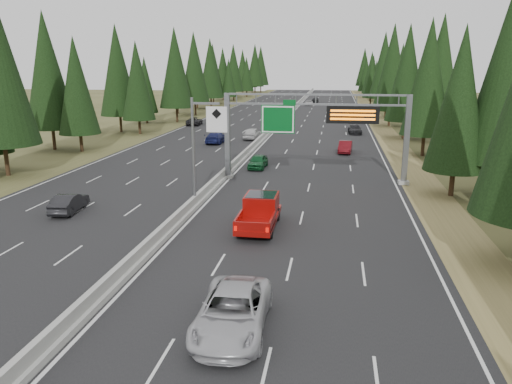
# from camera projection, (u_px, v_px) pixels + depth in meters

# --- Properties ---
(road) EXTENTS (32.00, 260.00, 0.08)m
(road) POSITION_uv_depth(u_px,v_px,m) (279.00, 124.00, 89.64)
(road) COLOR black
(road) RESTS_ON ground
(shoulder_right) EXTENTS (3.60, 260.00, 0.06)m
(shoulder_right) POSITION_uv_depth(u_px,v_px,m) (380.00, 126.00, 86.94)
(shoulder_right) COLOR olive
(shoulder_right) RESTS_ON ground
(shoulder_left) EXTENTS (3.60, 260.00, 0.06)m
(shoulder_left) POSITION_uv_depth(u_px,v_px,m) (183.00, 122.00, 92.35)
(shoulder_left) COLOR #40411E
(shoulder_left) RESTS_ON ground
(median_barrier) EXTENTS (0.70, 260.00, 0.85)m
(median_barrier) POSITION_uv_depth(u_px,v_px,m) (279.00, 122.00, 89.55)
(median_barrier) COLOR gray
(median_barrier) RESTS_ON road
(sign_gantry) EXTENTS (16.75, 0.98, 7.80)m
(sign_gantry) POSITION_uv_depth(u_px,v_px,m) (322.00, 124.00, 43.81)
(sign_gantry) COLOR slate
(sign_gantry) RESTS_ON road
(hov_sign_pole) EXTENTS (2.80, 0.50, 8.00)m
(hov_sign_pole) POSITION_uv_depth(u_px,v_px,m) (201.00, 145.00, 35.72)
(hov_sign_pole) COLOR slate
(hov_sign_pole) RESTS_ON road
(tree_row_right) EXTENTS (11.69, 241.42, 18.22)m
(tree_row_right) POSITION_uv_depth(u_px,v_px,m) (425.00, 73.00, 67.63)
(tree_row_right) COLOR black
(tree_row_right) RESTS_ON ground
(tree_row_left) EXTENTS (11.71, 242.65, 18.72)m
(tree_row_left) POSITION_uv_depth(u_px,v_px,m) (144.00, 72.00, 83.08)
(tree_row_left) COLOR black
(tree_row_left) RESTS_ON ground
(silver_minivan) EXTENTS (2.86, 5.90, 1.62)m
(silver_minivan) POSITION_uv_depth(u_px,v_px,m) (233.00, 312.00, 19.55)
(silver_minivan) COLOR #B8B7BC
(silver_minivan) RESTS_ON road
(red_pickup) EXTENTS (2.20, 6.17, 2.01)m
(red_pickup) POSITION_uv_depth(u_px,v_px,m) (260.00, 209.00, 32.36)
(red_pickup) COLOR black
(red_pickup) RESTS_ON road
(car_ahead_green) EXTENTS (1.77, 4.10, 1.38)m
(car_ahead_green) POSITION_uv_depth(u_px,v_px,m) (258.00, 161.00, 50.81)
(car_ahead_green) COLOR #124F25
(car_ahead_green) RESTS_ON road
(car_ahead_dkred) EXTENTS (1.83, 4.39, 1.41)m
(car_ahead_dkred) POSITION_uv_depth(u_px,v_px,m) (345.00, 147.00, 59.72)
(car_ahead_dkred) COLOR #5C0D13
(car_ahead_dkred) RESTS_ON road
(car_ahead_dkgrey) EXTENTS (2.14, 4.78, 1.36)m
(car_ahead_dkgrey) POSITION_uv_depth(u_px,v_px,m) (355.00, 129.00, 76.65)
(car_ahead_dkgrey) COLOR black
(car_ahead_dkgrey) RESTS_ON road
(car_ahead_white) EXTENTS (2.38, 4.74, 1.29)m
(car_ahead_white) POSITION_uv_depth(u_px,v_px,m) (309.00, 103.00, 131.13)
(car_ahead_white) COLOR silver
(car_ahead_white) RESTS_ON road
(car_ahead_far) EXTENTS (1.92, 4.28, 1.43)m
(car_ahead_far) POSITION_uv_depth(u_px,v_px,m) (315.00, 100.00, 141.37)
(car_ahead_far) COLOR black
(car_ahead_far) RESTS_ON road
(car_onc_near) EXTENTS (1.85, 4.23, 1.35)m
(car_onc_near) POSITION_uv_depth(u_px,v_px,m) (69.00, 203.00, 35.56)
(car_onc_near) COLOR black
(car_onc_near) RESTS_ON road
(car_onc_blue) EXTENTS (2.34, 5.27, 1.50)m
(car_onc_blue) POSITION_uv_depth(u_px,v_px,m) (216.00, 138.00, 67.27)
(car_onc_blue) COLOR #171D51
(car_onc_blue) RESTS_ON road
(car_onc_white) EXTENTS (2.35, 4.96, 1.64)m
(car_onc_white) POSITION_uv_depth(u_px,v_px,m) (253.00, 133.00, 70.91)
(car_onc_white) COLOR #BBBBBB
(car_onc_white) RESTS_ON road
(car_onc_far) EXTENTS (2.68, 5.14, 1.38)m
(car_onc_far) POSITION_uv_depth(u_px,v_px,m) (194.00, 121.00, 87.75)
(car_onc_far) COLOR black
(car_onc_far) RESTS_ON road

